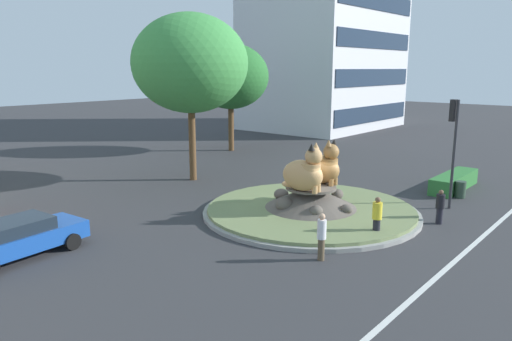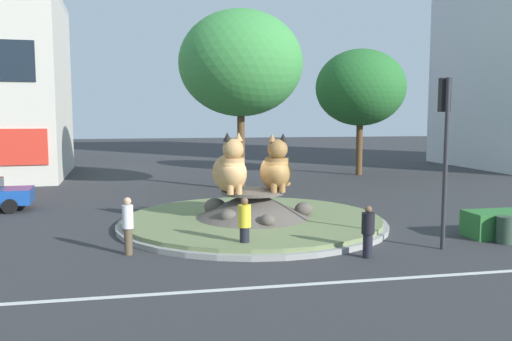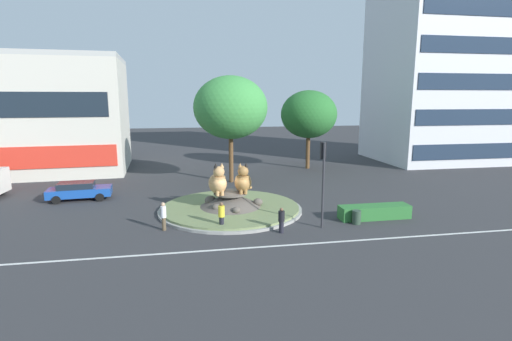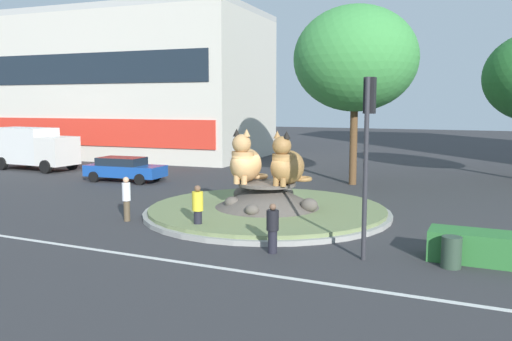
# 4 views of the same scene
# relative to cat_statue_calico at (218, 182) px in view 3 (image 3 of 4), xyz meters

# --- Properties ---
(ground_plane) EXTENTS (160.00, 160.00, 0.00)m
(ground_plane) POSITION_rel_cat_statue_calico_xyz_m (0.89, 0.24, -2.17)
(ground_plane) COLOR #333335
(lane_centreline) EXTENTS (112.00, 0.20, 0.01)m
(lane_centreline) POSITION_rel_cat_statue_calico_xyz_m (0.89, -7.03, -2.17)
(lane_centreline) COLOR silver
(lane_centreline) RESTS_ON ground
(roundabout_island) EXTENTS (10.30, 10.30, 1.35)m
(roundabout_island) POSITION_rel_cat_statue_calico_xyz_m (0.89, 0.25, -1.75)
(roundabout_island) COLOR gray
(roundabout_island) RESTS_ON ground
(cat_statue_calico) EXTENTS (1.47, 2.36, 2.26)m
(cat_statue_calico) POSITION_rel_cat_statue_calico_xyz_m (0.00, 0.00, 0.00)
(cat_statue_calico) COLOR tan
(cat_statue_calico) RESTS_ON roundabout_island
(cat_statue_tabby) EXTENTS (1.51, 2.18, 2.21)m
(cat_statue_tabby) POSITION_rel_cat_statue_calico_xyz_m (1.81, 0.14, -0.02)
(cat_statue_tabby) COLOR #9E703D
(cat_statue_tabby) RESTS_ON roundabout_island
(traffic_light_mast) EXTENTS (0.34, 0.46, 5.38)m
(traffic_light_mast) POSITION_rel_cat_statue_calico_xyz_m (6.12, -4.43, 1.56)
(traffic_light_mast) COLOR #2D2D33
(traffic_light_mast) RESTS_ON ground
(shophouse_block) EXTENTS (25.91, 13.60, 12.41)m
(shophouse_block) POSITION_rel_cat_statue_calico_xyz_m (-21.42, 18.77, 4.03)
(shophouse_block) COLOR beige
(shophouse_block) RESTS_ON ground
(office_tower) EXTENTS (17.09, 12.89, 27.38)m
(office_tower) POSITION_rel_cat_statue_calico_xyz_m (30.81, 18.79, 11.52)
(office_tower) COLOR silver
(office_tower) RESTS_ON ground
(clipped_hedge_strip) EXTENTS (4.83, 1.20, 0.90)m
(clipped_hedge_strip) POSITION_rel_cat_statue_calico_xyz_m (10.24, -3.35, -1.72)
(clipped_hedge_strip) COLOR #2D7033
(clipped_hedge_strip) RESTS_ON ground
(broadleaf_tree_behind_island) EXTENTS (6.94, 6.94, 10.07)m
(broadleaf_tree_behind_island) POSITION_rel_cat_statue_calico_xyz_m (2.08, 9.87, 4.94)
(broadleaf_tree_behind_island) COLOR brown
(broadleaf_tree_behind_island) RESTS_ON ground
(second_tree_near_tower) EXTENTS (6.30, 6.30, 8.86)m
(second_tree_near_tower) POSITION_rel_cat_statue_calico_xyz_m (11.59, 15.58, 4.00)
(second_tree_near_tower) COLOR brown
(second_tree_near_tower) RESTS_ON ground
(pedestrian_yellow_shirt) EXTENTS (0.40, 0.40, 1.72)m
(pedestrian_yellow_shirt) POSITION_rel_cat_statue_calico_xyz_m (-0.11, -3.69, -1.27)
(pedestrian_yellow_shirt) COLOR black
(pedestrian_yellow_shirt) RESTS_ON ground
(pedestrian_white_shirt) EXTENTS (0.33, 0.33, 1.77)m
(pedestrian_white_shirt) POSITION_rel_cat_statue_calico_xyz_m (-3.62, -3.28, -1.23)
(pedestrian_white_shirt) COLOR brown
(pedestrian_white_shirt) RESTS_ON ground
(pedestrian_black_shirt) EXTENTS (0.38, 0.38, 1.56)m
(pedestrian_black_shirt) POSITION_rel_cat_statue_calico_xyz_m (3.37, -5.01, -1.36)
(pedestrian_black_shirt) COLOR black
(pedestrian_black_shirt) RESTS_ON ground
(sedan_on_far_lane) EXTENTS (4.89, 2.39, 1.44)m
(sedan_on_far_lane) POSITION_rel_cat_statue_calico_xyz_m (-10.64, 5.34, -1.40)
(sedan_on_far_lane) COLOR #19479E
(sedan_on_far_lane) RESTS_ON ground
(litter_bin) EXTENTS (0.56, 0.56, 0.90)m
(litter_bin) POSITION_rel_cat_statue_calico_xyz_m (8.54, -4.26, -1.72)
(litter_bin) COLOR #2D4233
(litter_bin) RESTS_ON ground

